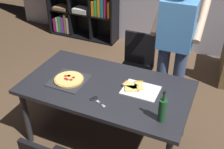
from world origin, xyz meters
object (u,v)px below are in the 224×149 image
pepperoni_pizza_on_tray (69,80)px  wine_bottle (162,110)px  dining_table (106,91)px  chair_far_side (137,62)px  person_serving_pizza (175,44)px  kitchen_scissors (96,100)px

pepperoni_pizza_on_tray → wine_bottle: (1.06, -0.20, 0.10)m
dining_table → chair_far_side: chair_far_side is taller
chair_far_side → pepperoni_pizza_on_tray: chair_far_side is taller
chair_far_side → wine_bottle: size_ratio=2.85×
chair_far_side → person_serving_pizza: size_ratio=0.51×
pepperoni_pizza_on_tray → kitchen_scissors: pepperoni_pizza_on_tray is taller
dining_table → wine_bottle: wine_bottle is taller
dining_table → person_serving_pizza: 0.96m
pepperoni_pizza_on_tray → wine_bottle: 1.08m
chair_far_side → kitchen_scissors: (0.02, -1.23, 0.24)m
person_serving_pizza → pepperoni_pizza_on_tray: 1.25m
dining_table → kitchen_scissors: (0.02, -0.26, 0.08)m
chair_far_side → pepperoni_pizza_on_tray: size_ratio=2.42×
dining_table → kitchen_scissors: 0.27m
person_serving_pizza → kitchen_scissors: (-0.49, -1.01, -0.24)m
person_serving_pizza → kitchen_scissors: size_ratio=8.94×
chair_far_side → person_serving_pizza: 0.74m
pepperoni_pizza_on_tray → wine_bottle: size_ratio=1.18×
dining_table → pepperoni_pizza_on_tray: (-0.40, -0.08, 0.09)m
chair_far_side → wine_bottle: (0.66, -1.24, 0.36)m
chair_far_side → wine_bottle: bearing=-62.0°
dining_table → chair_far_side: bearing=90.0°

